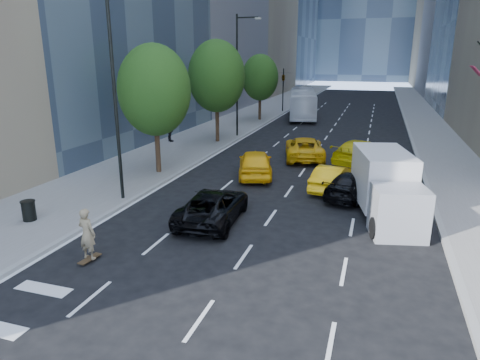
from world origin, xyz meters
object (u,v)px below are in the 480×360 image
(trash_can, at_px, (29,211))
(black_sedan_lincoln, at_px, (213,206))
(black_sedan_mercedes, at_px, (352,185))
(city_bus, at_px, (303,103))
(box_truck, at_px, (386,186))
(skateboarder, at_px, (87,237))

(trash_can, bearing_deg, black_sedan_lincoln, 20.08)
(black_sedan_mercedes, bearing_deg, trash_can, 46.43)
(trash_can, bearing_deg, city_bus, 81.39)
(trash_can, bearing_deg, box_truck, 21.06)
(black_sedan_lincoln, distance_m, box_truck, 7.62)
(skateboarder, xyz_separation_m, black_sedan_mercedes, (8.19, 10.01, -0.28))
(black_sedan_mercedes, height_order, trash_can, black_sedan_mercedes)
(black_sedan_mercedes, relative_size, box_truck, 0.72)
(trash_can, bearing_deg, black_sedan_mercedes, 31.36)
(city_bus, distance_m, trash_can, 36.19)
(city_bus, relative_size, trash_can, 14.14)
(skateboarder, distance_m, box_truck, 12.43)
(box_truck, bearing_deg, black_sedan_lincoln, -170.96)
(city_bus, bearing_deg, black_sedan_lincoln, -97.44)
(black_sedan_lincoln, distance_m, city_bus, 33.15)
(skateboarder, distance_m, trash_can, 5.14)
(skateboarder, relative_size, black_sedan_lincoln, 0.37)
(skateboarder, relative_size, trash_can, 2.21)
(black_sedan_lincoln, xyz_separation_m, city_bus, (-1.91, 33.08, 0.95))
(skateboarder, height_order, trash_can, skateboarder)
(city_bus, bearing_deg, box_truck, -84.28)
(black_sedan_lincoln, distance_m, trash_can, 7.80)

